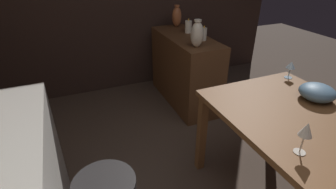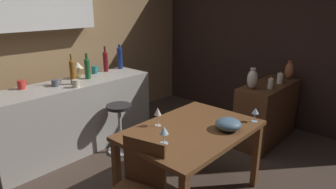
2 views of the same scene
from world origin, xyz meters
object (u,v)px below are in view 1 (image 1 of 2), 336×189
at_px(sideboard_cabinet, 185,70).
at_px(fruit_bowl, 317,92).
at_px(vase_copper, 177,16).
at_px(wine_glass_left, 306,131).
at_px(vase_ceramic_ivory, 197,34).
at_px(pillar_candle_tall, 188,27).
at_px(pillar_candle_short, 204,34).
at_px(wine_glass_center, 291,66).
at_px(dining_table, 308,135).

xyz_separation_m(sideboard_cabinet, fruit_bowl, (-1.51, -0.26, 0.38)).
distance_m(sideboard_cabinet, vase_copper, 0.70).
bearing_deg(fruit_bowl, wine_glass_left, 124.09).
height_order(sideboard_cabinet, vase_ceramic_ivory, vase_ceramic_ivory).
bearing_deg(wine_glass_left, fruit_bowl, -55.91).
distance_m(pillar_candle_tall, vase_copper, 0.33).
xyz_separation_m(fruit_bowl, vase_copper, (1.94, 0.18, 0.15)).
bearing_deg(vase_ceramic_ivory, sideboard_cabinet, -11.04).
height_order(fruit_bowl, pillar_candle_tall, pillar_candle_tall).
height_order(pillar_candle_short, vase_ceramic_ivory, vase_ceramic_ivory).
xyz_separation_m(wine_glass_left, pillar_candle_tall, (1.99, -0.36, 0.01)).
relative_size(sideboard_cabinet, wine_glass_center, 7.81).
height_order(pillar_candle_tall, vase_copper, vase_copper).
xyz_separation_m(dining_table, pillar_candle_tall, (1.83, -0.09, 0.24)).
height_order(sideboard_cabinet, fruit_bowl, fruit_bowl).
height_order(pillar_candle_tall, pillar_candle_short, pillar_candle_tall).
distance_m(fruit_bowl, pillar_candle_tall, 1.64).
bearing_deg(pillar_candle_short, sideboard_cabinet, 24.07).
distance_m(sideboard_cabinet, wine_glass_center, 1.29).
xyz_separation_m(fruit_bowl, vase_ceramic_ivory, (1.13, 0.34, 0.15)).
height_order(dining_table, wine_glass_left, wine_glass_left).
height_order(fruit_bowl, vase_copper, vase_copper).
bearing_deg(sideboard_cabinet, pillar_candle_tall, -35.59).
bearing_deg(pillar_candle_short, pillar_candle_tall, 2.15).
bearing_deg(wine_glass_left, sideboard_cabinet, -8.48).
height_order(wine_glass_center, fruit_bowl, wine_glass_center).
bearing_deg(vase_ceramic_ivory, dining_table, -176.88).
distance_m(dining_table, sideboard_cabinet, 1.73).
height_order(pillar_candle_tall, vase_ceramic_ivory, vase_ceramic_ivory).
bearing_deg(wine_glass_left, dining_table, -59.26).
bearing_deg(pillar_candle_tall, vase_ceramic_ivory, 162.36).
height_order(dining_table, vase_copper, vase_copper).
xyz_separation_m(pillar_candle_tall, pillar_candle_short, (-0.33, -0.01, -0.00)).
height_order(wine_glass_center, pillar_candle_short, pillar_candle_short).
height_order(wine_glass_left, fruit_bowl, wine_glass_left).
distance_m(pillar_candle_tall, vase_ceramic_ivory, 0.53).
bearing_deg(vase_ceramic_ivory, wine_glass_center, -151.05).
relative_size(pillar_candle_tall, vase_ceramic_ivory, 0.61).
distance_m(dining_table, pillar_candle_short, 1.51).
xyz_separation_m(sideboard_cabinet, wine_glass_left, (-1.87, 0.28, 0.47)).
distance_m(pillar_candle_short, vase_copper, 0.66).
relative_size(pillar_candle_tall, vase_copper, 0.62).
height_order(wine_glass_left, pillar_candle_tall, pillar_candle_tall).
relative_size(fruit_bowl, vase_ceramic_ivory, 0.89).
relative_size(dining_table, sideboard_cabinet, 1.17).
xyz_separation_m(wine_glass_center, fruit_bowl, (-0.34, 0.09, -0.05)).
height_order(wine_glass_left, wine_glass_center, wine_glass_left).
distance_m(sideboard_cabinet, pillar_candle_tall, 0.50).
xyz_separation_m(wine_glass_center, pillar_candle_tall, (1.28, 0.27, 0.04)).
xyz_separation_m(pillar_candle_tall, vase_ceramic_ivory, (-0.50, 0.16, 0.06)).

